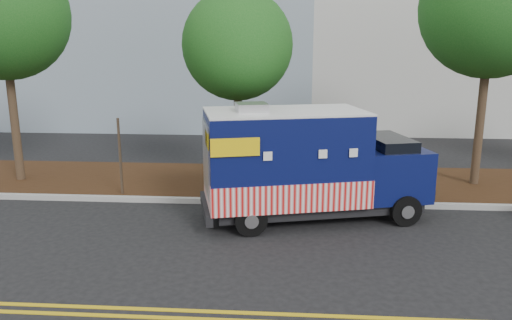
{
  "coord_description": "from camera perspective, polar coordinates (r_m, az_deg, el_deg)",
  "views": [
    {
      "loc": [
        1.02,
        -12.1,
        4.53
      ],
      "look_at": [
        0.12,
        0.6,
        1.49
      ],
      "focal_mm": 35.0,
      "sensor_mm": 36.0,
      "label": 1
    }
  ],
  "objects": [
    {
      "name": "tree_a",
      "position": [
        17.5,
        -26.99,
        14.58
      ],
      "size": [
        3.98,
        3.98,
        7.32
      ],
      "color": "#38281C",
      "rests_on": "ground"
    },
    {
      "name": "curb",
      "position": [
        14.26,
        -0.25,
        -4.79
      ],
      "size": [
        120.0,
        0.18,
        0.15
      ],
      "primitive_type": "cube",
      "color": "#9E9E99",
      "rests_on": "ground"
    },
    {
      "name": "sign_post",
      "position": [
        15.0,
        -15.25,
        0.11
      ],
      "size": [
        0.06,
        0.06,
        2.4
      ],
      "primitive_type": "cube",
      "color": "#473828",
      "rests_on": "ground"
    },
    {
      "name": "centerline_far",
      "position": [
        8.74,
        -3.41,
        -17.8
      ],
      "size": [
        120.0,
        0.1,
        0.01
      ],
      "primitive_type": "cube",
      "color": "gold",
      "rests_on": "ground"
    },
    {
      "name": "tree_c",
      "position": [
        16.7,
        25.38,
        15.48
      ],
      "size": [
        4.16,
        4.16,
        7.59
      ],
      "color": "#38281C",
      "rests_on": "ground"
    },
    {
      "name": "centerline_near",
      "position": [
        8.95,
        -3.19,
        -16.98
      ],
      "size": [
        120.0,
        0.1,
        0.01
      ],
      "primitive_type": "cube",
      "color": "gold",
      "rests_on": "ground"
    },
    {
      "name": "food_truck",
      "position": [
        12.87,
        5.47,
        -0.8
      ],
      "size": [
        6.12,
        3.43,
        3.06
      ],
      "rotation": [
        0.0,
        0.0,
        0.24
      ],
      "color": "black",
      "rests_on": "ground"
    },
    {
      "name": "mulch_strip",
      "position": [
        16.26,
        0.3,
        -2.49
      ],
      "size": [
        120.0,
        4.0,
        0.15
      ],
      "primitive_type": "cube",
      "color": "black",
      "rests_on": "ground"
    },
    {
      "name": "ground",
      "position": [
        12.96,
        -0.72,
        -7.04
      ],
      "size": [
        120.0,
        120.0,
        0.0
      ],
      "primitive_type": "plane",
      "color": "black",
      "rests_on": "ground"
    },
    {
      "name": "tree_b",
      "position": [
        15.53,
        -2.13,
        12.96
      ],
      "size": [
        3.37,
        3.37,
        6.11
      ],
      "color": "#38281C",
      "rests_on": "ground"
    }
  ]
}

